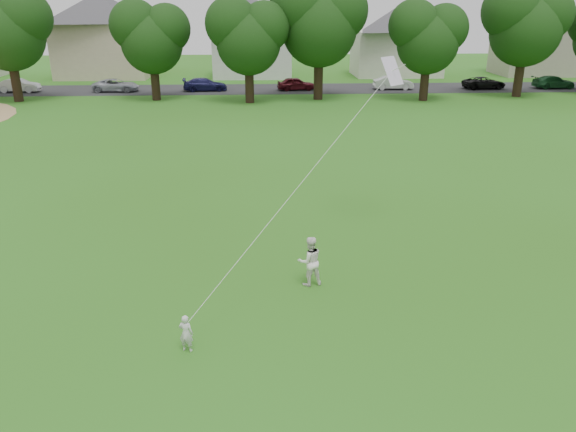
{
  "coord_description": "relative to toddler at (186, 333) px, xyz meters",
  "views": [
    {
      "loc": [
        0.65,
        -12.1,
        7.68
      ],
      "look_at": [
        1.37,
        2.0,
        2.3
      ],
      "focal_mm": 35.0,
      "sensor_mm": 36.0,
      "label": 1
    }
  ],
  "objects": [
    {
      "name": "kite",
      "position": [
        3.12,
        3.77,
        2.65
      ],
      "size": [
        3.64,
        4.29,
        10.93
      ],
      "color": "silver",
      "rests_on": "ground"
    },
    {
      "name": "toddler",
      "position": [
        0.0,
        0.0,
        0.0
      ],
      "size": [
        0.4,
        0.32,
        0.95
      ],
      "primitive_type": "imported",
      "rotation": [
        0.0,
        0.0,
        2.85
      ],
      "color": "silver",
      "rests_on": "ground"
    },
    {
      "name": "parked_cars",
      "position": [
        5.89,
        41.76,
        0.12
      ],
      "size": [
        71.83,
        2.25,
        1.22
      ],
      "color": "black",
      "rests_on": "ground"
    },
    {
      "name": "older_boy",
      "position": [
        3.17,
        3.18,
        0.27
      ],
      "size": [
        0.84,
        0.73,
        1.49
      ],
      "primitive_type": "imported",
      "rotation": [
        0.0,
        0.0,
        3.4
      ],
      "color": "white",
      "rests_on": "ground"
    },
    {
      "name": "street",
      "position": [
        1.15,
        42.76,
        -0.47
      ],
      "size": [
        90.0,
        7.0,
        0.01
      ],
      "primitive_type": "cube",
      "color": "#2D2D30",
      "rests_on": "ground"
    },
    {
      "name": "house_row",
      "position": [
        0.15,
        52.76,
        4.71
      ],
      "size": [
        76.12,
        13.78,
        10.62
      ],
      "color": "beige",
      "rests_on": "ground"
    },
    {
      "name": "tree_row",
      "position": [
        -0.13,
        36.38,
        5.68
      ],
      "size": [
        82.25,
        9.12,
        10.37
      ],
      "color": "black",
      "rests_on": "ground"
    },
    {
      "name": "ground",
      "position": [
        1.15,
        0.76,
        -0.47
      ],
      "size": [
        160.0,
        160.0,
        0.0
      ],
      "primitive_type": "plane",
      "color": "#2E6016",
      "rests_on": "ground"
    }
  ]
}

